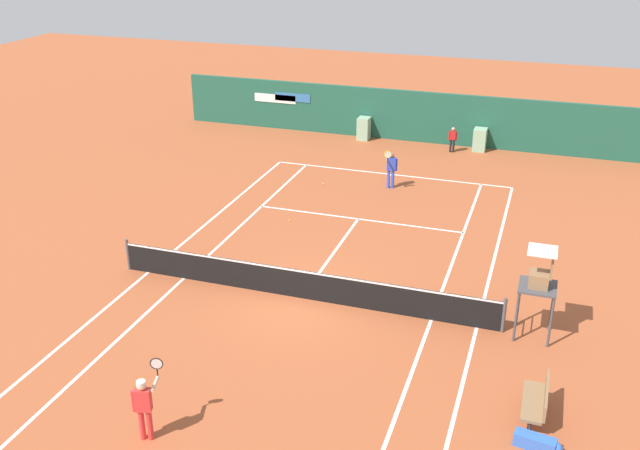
{
  "coord_description": "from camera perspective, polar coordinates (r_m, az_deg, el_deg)",
  "views": [
    {
      "loc": [
        6.63,
        -17.92,
        10.88
      ],
      "look_at": [
        -0.63,
        3.68,
        0.8
      ],
      "focal_mm": 40.31,
      "sensor_mm": 36.0,
      "label": 1
    }
  ],
  "objects": [
    {
      "name": "ground_plane",
      "position": [
        22.46,
        -1.01,
        -5.11
      ],
      "size": [
        80.0,
        80.0,
        0.01
      ],
      "color": "#A8512D"
    },
    {
      "name": "tennis_net",
      "position": [
        21.74,
        -1.53,
        -4.64
      ],
      "size": [
        12.1,
        0.1,
        1.07
      ],
      "color": "#4C4C51",
      "rests_on": "ground_plane"
    },
    {
      "name": "sponsor_back_wall",
      "position": [
        36.8,
        7.63,
        8.46
      ],
      "size": [
        25.0,
        1.02,
        2.55
      ],
      "color": "#1E5642",
      "rests_on": "ground_plane"
    },
    {
      "name": "umpire_chair",
      "position": [
        20.22,
        16.99,
        -4.34
      ],
      "size": [
        1.0,
        1.0,
        2.63
      ],
      "rotation": [
        0.0,
        0.0,
        1.57
      ],
      "color": "#47474C",
      "rests_on": "ground_plane"
    },
    {
      "name": "player_bench",
      "position": [
        17.75,
        16.91,
        -13.12
      ],
      "size": [
        0.54,
        1.54,
        0.88
      ],
      "rotation": [
        0.0,
        0.0,
        1.57
      ],
      "color": "#38383D",
      "rests_on": "ground_plane"
    },
    {
      "name": "equipment_bag",
      "position": [
        17.09,
        17.02,
        -16.25
      ],
      "size": [
        1.06,
        0.44,
        0.32
      ],
      "color": "blue",
      "rests_on": "ground_plane"
    },
    {
      "name": "player_on_baseline",
      "position": [
        30.31,
        5.66,
        4.6
      ],
      "size": [
        0.5,
        0.8,
        1.82
      ],
      "rotation": [
        0.0,
        0.0,
        3.48
      ],
      "color": "blue",
      "rests_on": "ground_plane"
    },
    {
      "name": "player_near_side",
      "position": [
        16.65,
        -13.79,
        -13.59
      ],
      "size": [
        0.5,
        0.77,
        1.8
      ],
      "rotation": [
        0.0,
        0.0,
        0.28
      ],
      "color": "red",
      "rests_on": "ground_plane"
    },
    {
      "name": "ball_kid_right_post",
      "position": [
        35.47,
        10.49,
        6.82
      ],
      "size": [
        0.42,
        0.18,
        1.25
      ],
      "rotation": [
        0.0,
        0.0,
        3.2
      ],
      "color": "black",
      "rests_on": "ground_plane"
    },
    {
      "name": "tennis_ball_mid_court",
      "position": [
        30.83,
        0.26,
        3.27
      ],
      "size": [
        0.07,
        0.07,
        0.07
      ],
      "primitive_type": "sphere",
      "color": "#CCE033",
      "rests_on": "ground_plane"
    },
    {
      "name": "tennis_ball_by_sideline",
      "position": [
        27.22,
        -2.43,
        0.36
      ],
      "size": [
        0.07,
        0.07,
        0.07
      ],
      "primitive_type": "sphere",
      "color": "#CCE033",
      "rests_on": "ground_plane"
    }
  ]
}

